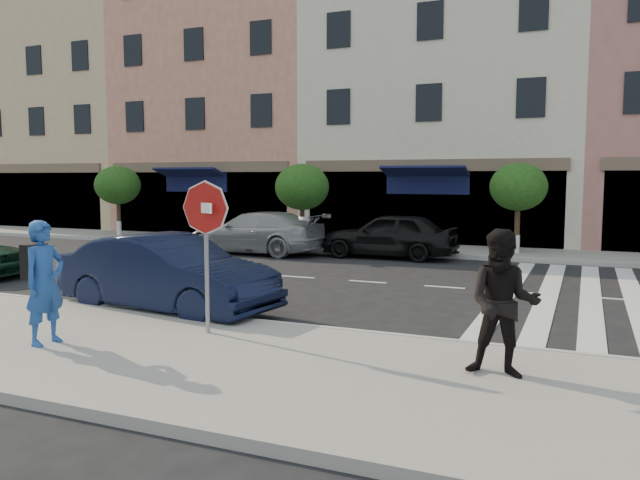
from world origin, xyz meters
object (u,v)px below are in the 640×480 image
at_px(photographer, 45,283).
at_px(car_far_mid, 389,235).
at_px(stop_sign, 205,223).
at_px(walker, 503,304).
at_px(car_near_mid, 168,274).
at_px(car_far_left, 255,232).

bearing_deg(photographer, car_far_mid, -3.25).
height_order(stop_sign, walker, stop_sign).
bearing_deg(walker, car_far_mid, 110.45).
height_order(walker, car_near_mid, walker).
xyz_separation_m(car_near_mid, car_far_mid, (1.59, 9.89, -0.00)).
height_order(car_near_mid, car_far_left, car_near_mid).
height_order(walker, car_far_mid, walker).
bearing_deg(car_far_left, stop_sign, 28.21).
distance_m(photographer, car_far_mid, 13.14).
bearing_deg(car_far_left, walker, 44.10).
xyz_separation_m(stop_sign, car_near_mid, (-1.99, 1.62, -1.19)).
xyz_separation_m(photographer, car_far_mid, (1.49, 13.05, -0.33)).
distance_m(photographer, car_near_mid, 3.18).
bearing_deg(car_far_left, photographer, 17.56).
bearing_deg(photographer, walker, -77.09).
distance_m(walker, car_far_left, 14.94).
height_order(photographer, car_far_mid, photographer).
bearing_deg(car_far_mid, car_near_mid, -9.01).
xyz_separation_m(photographer, walker, (6.61, 1.13, -0.00)).
height_order(stop_sign, car_far_left, stop_sign).
relative_size(stop_sign, car_far_left, 0.49).
height_order(stop_sign, photographer, stop_sign).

